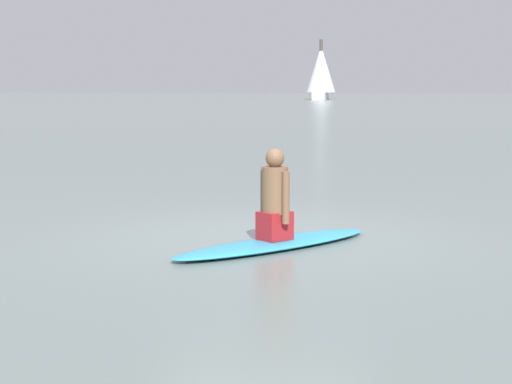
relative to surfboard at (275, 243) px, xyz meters
name	(u,v)px	position (x,y,z in m)	size (l,w,h in m)	color
ground_plane	(262,235)	(-0.25, 0.72, -0.04)	(400.00, 400.00, 0.00)	slate
surfboard	(275,243)	(0.00, 0.00, 0.00)	(2.70, 0.61, 0.09)	#339EC6
person_paddler	(275,199)	(0.00, 0.00, 0.49)	(0.41, 0.42, 0.98)	#A51E23
sailboat_center_horizon	(321,71)	(-7.90, 99.91, 3.52)	(3.85, 5.34, 7.57)	silver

